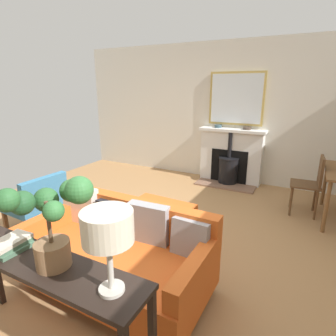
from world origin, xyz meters
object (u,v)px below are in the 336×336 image
object	(u,v)px
fireplace	(230,159)
sofa	(118,253)
mantel_bowl_near	(218,126)
book_stack	(10,245)
mantel_bowl_far	(247,128)
console_table	(39,274)
potted_plant	(53,214)
armchair_accent	(38,201)
ottoman	(160,218)
dining_chair_near_fireplace	(312,181)
table_lamp_far_end	(108,230)

from	to	relation	value
fireplace	sofa	size ratio (longest dim) A/B	0.72
mantel_bowl_near	book_stack	distance (m)	4.22
mantel_bowl_near	sofa	bearing A→B (deg)	2.88
mantel_bowl_far	sofa	distance (m)	3.51
mantel_bowl_far	console_table	xyz separation A→B (m)	(4.21, -0.38, -0.42)
sofa	book_stack	bearing A→B (deg)	-16.94
mantel_bowl_near	potted_plant	world-z (taller)	potted_plant
mantel_bowl_near	potted_plant	xyz separation A→B (m)	(4.17, 0.32, 0.02)
mantel_bowl_far	armchair_accent	size ratio (longest dim) A/B	0.19
fireplace	ottoman	xyz separation A→B (m)	(2.42, -0.21, -0.21)
mantel_bowl_far	dining_chair_near_fireplace	bearing A→B (deg)	51.57
mantel_bowl_near	console_table	world-z (taller)	mantel_bowl_near
sofa	dining_chair_near_fireplace	bearing A→B (deg)	148.29
mantel_bowl_near	table_lamp_far_end	size ratio (longest dim) A/B	0.29
fireplace	book_stack	bearing A→B (deg)	-5.00
mantel_bowl_near	console_table	distance (m)	4.23
fireplace	mantel_bowl_near	distance (m)	0.68
mantel_bowl_near	table_lamp_far_end	bearing A→B (deg)	10.34
fireplace	mantel_bowl_far	distance (m)	0.66
sofa	dining_chair_near_fireplace	size ratio (longest dim) A/B	1.95
table_lamp_far_end	ottoman	bearing A→B (deg)	-158.57
armchair_accent	potted_plant	bearing A→B (deg)	56.68
mantel_bowl_near	ottoman	xyz separation A→B (m)	(2.47, 0.08, -0.83)
mantel_bowl_near	ottoman	world-z (taller)	mantel_bowl_near
mantel_bowl_far	console_table	world-z (taller)	mantel_bowl_far
potted_plant	mantel_bowl_far	bearing A→B (deg)	176.88
ottoman	mantel_bowl_far	bearing A→B (deg)	169.27
console_table	sofa	bearing A→B (deg)	-179.68
mantel_bowl_near	mantel_bowl_far	size ratio (longest dim) A/B	0.93
mantel_bowl_near	mantel_bowl_far	distance (m)	0.55
armchair_accent	dining_chair_near_fireplace	distance (m)	3.72
ottoman	potted_plant	distance (m)	1.91
sofa	book_stack	world-z (taller)	book_stack
mantel_bowl_far	console_table	size ratio (longest dim) A/B	0.09
ottoman	dining_chair_near_fireplace	size ratio (longest dim) A/B	0.91
fireplace	sofa	bearing A→B (deg)	-2.04
table_lamp_far_end	book_stack	size ratio (longest dim) A/B	1.80
book_stack	sofa	bearing A→B (deg)	163.06
mantel_bowl_far	armchair_accent	bearing A→B (deg)	-30.76
fireplace	mantel_bowl_far	bearing A→B (deg)	100.14
table_lamp_far_end	book_stack	distance (m)	0.90
book_stack	console_table	bearing A→B (deg)	91.20
mantel_bowl_far	table_lamp_far_end	bearing A→B (deg)	2.95
armchair_accent	table_lamp_far_end	size ratio (longest dim) A/B	1.69
table_lamp_far_end	console_table	bearing A→B (deg)	-90.00
ottoman	book_stack	distance (m)	1.84
mantel_bowl_far	potted_plant	size ratio (longest dim) A/B	0.26
mantel_bowl_far	dining_chair_near_fireplace	size ratio (longest dim) A/B	0.17
fireplace	mantel_bowl_far	size ratio (longest dim) A/B	8.47
armchair_accent	console_table	bearing A→B (deg)	53.06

